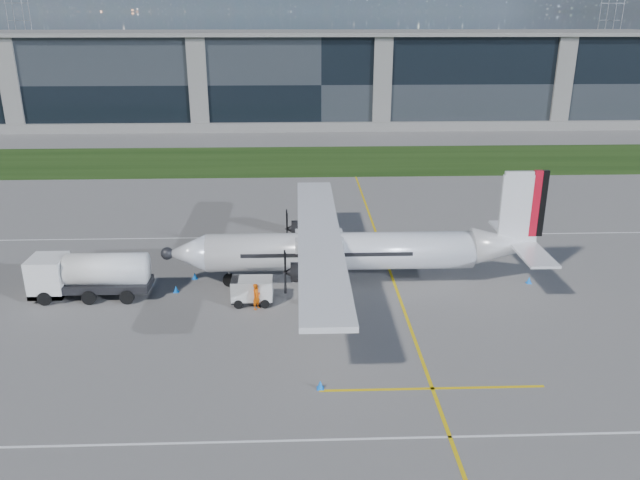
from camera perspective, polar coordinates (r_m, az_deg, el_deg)
ground at (r=76.46m, az=0.98°, el=5.94°), size 400.00×400.00×0.00m
grass_strip at (r=84.23m, az=0.69°, el=7.29°), size 400.00×18.00×0.04m
terminal_building at (r=114.64m, az=-0.07°, el=14.51°), size 120.00×20.00×15.00m
tree_line at (r=174.78m, az=-0.78°, el=14.97°), size 400.00×6.00×6.00m
pylon_west at (r=199.14m, az=-25.74°, el=17.19°), size 9.00×4.60×30.00m
pylon_east at (r=204.44m, az=24.94°, el=17.34°), size 9.00×4.60×30.00m
yellow_taxiway_centerline at (r=48.35m, az=6.39°, el=-2.81°), size 0.20×70.00×0.01m
turboprop_aircraft at (r=44.26m, az=3.16°, el=0.93°), size 27.07×28.07×8.42m
fuel_tanker_truck at (r=46.21m, az=-20.96°, el=-3.07°), size 8.50×2.76×3.19m
baggage_tug at (r=42.80m, az=-6.22°, el=-4.66°), size 2.97×1.78×1.78m
ground_crew_person at (r=41.88m, az=-5.83°, el=-5.00°), size 0.98×1.04×2.07m
safety_cone_tail at (r=48.33m, az=18.56°, el=-3.49°), size 0.36×0.36×0.50m
safety_cone_nose_port at (r=45.56m, az=-13.03°, el=-4.38°), size 0.36×0.36×0.50m
safety_cone_fwd at (r=47.17m, az=-15.33°, el=-3.72°), size 0.36×0.36×0.50m
safety_cone_portwing at (r=33.78m, az=0.03°, el=-13.08°), size 0.36×0.36×0.50m
safety_cone_nose_stbd at (r=47.47m, az=-11.37°, el=-3.22°), size 0.36×0.36×0.50m
safety_cone_stbdwing at (r=59.40m, az=-0.95°, el=1.99°), size 0.36×0.36×0.50m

